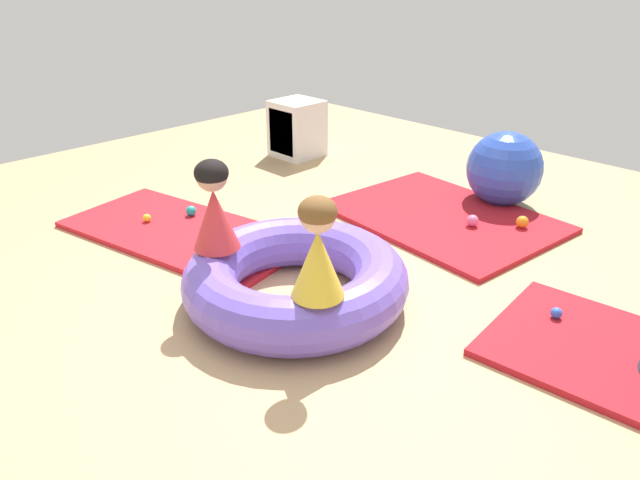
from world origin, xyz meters
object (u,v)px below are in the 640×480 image
(storage_cube, at_px, (295,129))
(play_ball_pink, at_px, (472,221))
(inflatable_cushion, at_px, (296,279))
(child_in_red, at_px, (214,206))
(play_ball_orange, at_px, (522,222))
(play_ball_blue, at_px, (556,313))
(child_in_yellow, at_px, (318,249))
(play_ball_teal, at_px, (191,211))
(exercise_ball_large, at_px, (504,169))
(play_ball_yellow, at_px, (147,218))

(storage_cube, bearing_deg, play_ball_pink, -8.24)
(inflatable_cushion, distance_m, child_in_red, 0.63)
(play_ball_pink, xyz_separation_m, play_ball_orange, (0.27, 0.24, 0.00))
(play_ball_pink, bearing_deg, play_ball_blue, -36.73)
(play_ball_blue, xyz_separation_m, play_ball_orange, (-0.73, 0.99, 0.01))
(child_in_yellow, distance_m, play_ball_orange, 2.14)
(child_in_yellow, height_order, play_ball_pink, child_in_yellow)
(play_ball_blue, distance_m, play_ball_teal, 2.72)
(inflatable_cushion, bearing_deg, play_ball_blue, 36.16)
(play_ball_pink, bearing_deg, child_in_red, -106.87)
(play_ball_pink, bearing_deg, play_ball_orange, 41.19)
(storage_cube, bearing_deg, play_ball_teal, -69.07)
(exercise_ball_large, bearing_deg, play_ball_blue, -50.69)
(child_in_yellow, distance_m, exercise_ball_large, 2.52)
(play_ball_blue, distance_m, exercise_ball_large, 1.81)
(inflatable_cushion, height_order, play_ball_orange, inflatable_cushion)
(child_in_red, distance_m, play_ball_blue, 2.00)
(play_ball_teal, relative_size, play_ball_pink, 0.89)
(child_in_red, relative_size, play_ball_yellow, 8.67)
(play_ball_blue, bearing_deg, inflatable_cushion, -143.84)
(child_in_yellow, bearing_deg, storage_cube, 97.41)
(child_in_red, height_order, play_ball_yellow, child_in_red)
(play_ball_teal, distance_m, exercise_ball_large, 2.52)
(child_in_yellow, height_order, play_ball_teal, child_in_yellow)
(child_in_red, relative_size, play_ball_teal, 6.78)
(child_in_red, bearing_deg, child_in_yellow, -178.82)
(child_in_red, distance_m, play_ball_yellow, 1.33)
(child_in_red, bearing_deg, play_ball_orange, -113.00)
(child_in_red, distance_m, play_ball_pink, 2.02)
(play_ball_blue, bearing_deg, child_in_red, -144.47)
(inflatable_cushion, bearing_deg, child_in_yellow, -28.58)
(inflatable_cushion, relative_size, play_ball_yellow, 21.41)
(inflatable_cushion, relative_size, play_ball_pink, 14.96)
(child_in_yellow, height_order, play_ball_yellow, child_in_yellow)
(child_in_red, height_order, play_ball_pink, child_in_red)
(child_in_yellow, height_order, play_ball_orange, child_in_yellow)
(inflatable_cushion, xyz_separation_m, child_in_red, (-0.39, -0.26, 0.42))
(child_in_red, distance_m, play_ball_teal, 1.29)
(child_in_yellow, relative_size, play_ball_yellow, 8.59)
(inflatable_cushion, distance_m, play_ball_orange, 1.91)
(play_ball_orange, height_order, exercise_ball_large, exercise_ball_large)
(child_in_red, bearing_deg, play_ball_blue, -145.77)
(play_ball_blue, relative_size, play_ball_teal, 0.80)
(play_ball_yellow, relative_size, exercise_ball_large, 0.10)
(inflatable_cushion, bearing_deg, play_ball_yellow, -178.10)
(exercise_ball_large, bearing_deg, storage_cube, -171.90)
(play_ball_yellow, xyz_separation_m, exercise_ball_large, (1.64, 2.31, 0.23))
(inflatable_cushion, distance_m, play_ball_yellow, 1.60)
(inflatable_cushion, distance_m, play_ball_blue, 1.47)
(play_ball_yellow, relative_size, play_ball_teal, 0.78)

